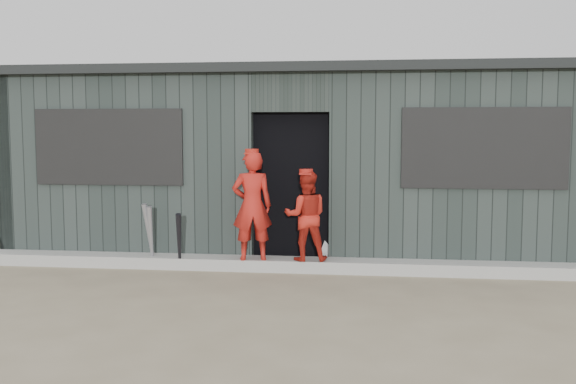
# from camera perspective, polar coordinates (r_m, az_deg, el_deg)

# --- Properties ---
(ground) EXTENTS (80.00, 80.00, 0.00)m
(ground) POSITION_cam_1_polar(r_m,az_deg,el_deg) (6.43, -1.98, -10.43)
(ground) COLOR #766951
(ground) RESTS_ON ground
(curb) EXTENTS (8.00, 0.36, 0.15)m
(curb) POSITION_cam_1_polar(r_m,az_deg,el_deg) (8.16, 0.02, -6.46)
(curb) COLOR gray
(curb) RESTS_ON ground
(bat_left) EXTENTS (0.10, 0.23, 0.82)m
(bat_left) POSITION_cam_1_polar(r_m,az_deg,el_deg) (8.40, -12.08, -3.93)
(bat_left) COLOR #95949C
(bat_left) RESTS_ON ground
(bat_mid) EXTENTS (0.15, 0.26, 0.85)m
(bat_mid) POSITION_cam_1_polar(r_m,az_deg,el_deg) (8.41, -12.22, -3.81)
(bat_mid) COLOR gray
(bat_mid) RESTS_ON ground
(bat_right) EXTENTS (0.15, 0.35, 0.76)m
(bat_right) POSITION_cam_1_polar(r_m,az_deg,el_deg) (8.16, -9.65, -4.38)
(bat_right) COLOR black
(bat_right) RESTS_ON ground
(player_red_left) EXTENTS (0.56, 0.43, 1.36)m
(player_red_left) POSITION_cam_1_polar(r_m,az_deg,el_deg) (7.99, -3.21, -1.22)
(player_red_left) COLOR #AE1D15
(player_red_left) RESTS_ON curb
(player_red_right) EXTENTS (0.59, 0.49, 1.12)m
(player_red_right) POSITION_cam_1_polar(r_m,az_deg,el_deg) (7.97, 1.61, -2.14)
(player_red_right) COLOR #B22115
(player_red_right) RESTS_ON curb
(player_grey_back) EXTENTS (0.69, 0.50, 1.30)m
(player_grey_back) POSITION_cam_1_polar(r_m,az_deg,el_deg) (8.52, 3.53, -2.04)
(player_grey_back) COLOR #B7B7B7
(player_grey_back) RESTS_ON ground
(dugout) EXTENTS (8.30, 3.30, 2.62)m
(dugout) POSITION_cam_1_polar(r_m,az_deg,el_deg) (9.67, 1.23, 2.64)
(dugout) COLOR black
(dugout) RESTS_ON ground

